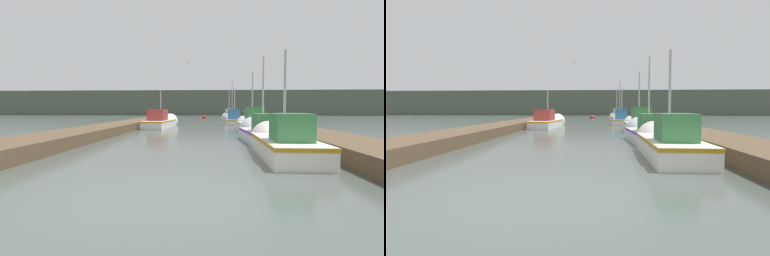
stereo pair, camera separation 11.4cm
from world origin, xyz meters
The scene contains 16 objects.
ground_plane centered at (0.00, 0.00, 0.00)m, with size 200.00×200.00×0.00m.
dock_left centered at (-5.39, 16.00, 0.25)m, with size 2.24×40.00×0.49m.
dock_right centered at (5.39, 16.00, 0.25)m, with size 2.24×40.00×0.49m.
distant_shore_ridge centered at (0.00, 64.86, 2.59)m, with size 120.00×16.00×5.19m.
fishing_boat_0 centered at (3.11, 4.97, 0.42)m, with size 1.61×5.17×3.73m.
fishing_boat_1 centered at (3.19, 9.22, 0.39)m, with size 1.87×4.56×4.35m.
fishing_boat_2 centered at (3.43, 14.34, 0.46)m, with size 1.65×4.89×4.15m.
fishing_boat_3 centered at (-3.00, 18.91, 0.44)m, with size 2.05×6.45×3.29m.
fishing_boat_4 centered at (3.18, 24.04, 0.43)m, with size 2.02×5.79×3.95m.
fishing_boat_5 centered at (3.22, 28.65, 0.36)m, with size 1.82×5.87×4.96m.
fishing_boat_6 centered at (3.21, 32.98, 0.44)m, with size 1.65×5.48×4.40m.
mooring_piling_0 centered at (4.29, 25.35, 0.60)m, with size 0.32×0.32×1.19m.
mooring_piling_1 centered at (4.20, 9.56, 0.61)m, with size 0.36×0.36×1.21m.
mooring_piling_2 centered at (4.41, 33.94, 0.69)m, with size 0.33×0.33×1.36m.
channel_buoy centered at (0.04, 38.55, 0.18)m, with size 0.64×0.64×1.14m.
seagull_lead centered at (-1.24, 24.70, 5.95)m, with size 0.55×0.34×0.12m.
Camera 2 is at (0.88, -4.78, 1.53)m, focal length 28.00 mm.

